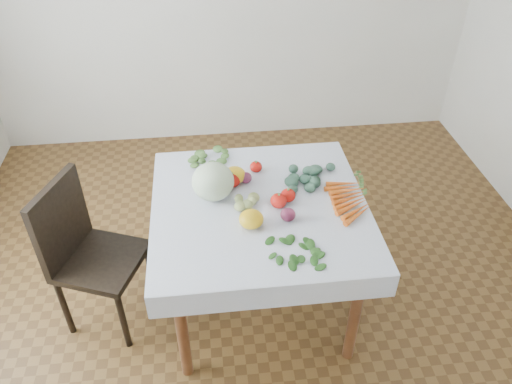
# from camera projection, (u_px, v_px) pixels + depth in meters

# --- Properties ---
(ground) EXTENTS (4.00, 4.00, 0.00)m
(ground) POSITION_uv_depth(u_px,v_px,m) (259.00, 300.00, 3.07)
(ground) COLOR brown
(table) EXTENTS (1.00, 1.00, 0.75)m
(table) POSITION_uv_depth(u_px,v_px,m) (260.00, 220.00, 2.67)
(table) COLOR brown
(table) RESTS_ON ground
(tablecloth) EXTENTS (1.12, 1.12, 0.01)m
(tablecloth) POSITION_uv_depth(u_px,v_px,m) (260.00, 206.00, 2.61)
(tablecloth) COLOR white
(tablecloth) RESTS_ON table
(chair) EXTENTS (0.54, 0.54, 0.92)m
(chair) POSITION_uv_depth(u_px,v_px,m) (84.00, 247.00, 2.68)
(chair) COLOR black
(chair) RESTS_ON ground
(cabbage) EXTENTS (0.25, 0.25, 0.20)m
(cabbage) POSITION_uv_depth(u_px,v_px,m) (213.00, 181.00, 2.60)
(cabbage) COLOR silver
(cabbage) RESTS_ON tablecloth
(tomato_a) EXTENTS (0.09, 0.09, 0.06)m
(tomato_a) POSITION_uv_depth(u_px,v_px,m) (256.00, 167.00, 2.83)
(tomato_a) COLOR red
(tomato_a) RESTS_ON tablecloth
(tomato_b) EXTENTS (0.09, 0.09, 0.08)m
(tomato_b) POSITION_uv_depth(u_px,v_px,m) (279.00, 201.00, 2.58)
(tomato_b) COLOR red
(tomato_b) RESTS_ON tablecloth
(tomato_c) EXTENTS (0.11, 0.11, 0.08)m
(tomato_c) POSITION_uv_depth(u_px,v_px,m) (232.00, 180.00, 2.72)
(tomato_c) COLOR red
(tomato_c) RESTS_ON tablecloth
(tomato_d) EXTENTS (0.08, 0.08, 0.07)m
(tomato_d) POSITION_uv_depth(u_px,v_px,m) (288.00, 195.00, 2.62)
(tomato_d) COLOR red
(tomato_d) RESTS_ON tablecloth
(heirloom_back) EXTENTS (0.15, 0.15, 0.09)m
(heirloom_back) POSITION_uv_depth(u_px,v_px,m) (235.00, 175.00, 2.75)
(heirloom_back) COLOR gold
(heirloom_back) RESTS_ON tablecloth
(heirloom_front) EXTENTS (0.16, 0.16, 0.09)m
(heirloom_front) POSITION_uv_depth(u_px,v_px,m) (251.00, 219.00, 2.45)
(heirloom_front) COLOR gold
(heirloom_front) RESTS_ON tablecloth
(onion_a) EXTENTS (0.08, 0.08, 0.06)m
(onion_a) POSITION_uv_depth(u_px,v_px,m) (246.00, 178.00, 2.75)
(onion_a) COLOR #621C3B
(onion_a) RESTS_ON tablecloth
(onion_b) EXTENTS (0.10, 0.10, 0.07)m
(onion_b) POSITION_uv_depth(u_px,v_px,m) (288.00, 215.00, 2.50)
(onion_b) COLOR #621C3B
(onion_b) RESTS_ON tablecloth
(tomatillo_cluster) EXTENTS (0.13, 0.11, 0.05)m
(tomatillo_cluster) POSITION_uv_depth(u_px,v_px,m) (249.00, 203.00, 2.59)
(tomatillo_cluster) COLOR #A9BA6B
(tomatillo_cluster) RESTS_ON tablecloth
(carrot_bunch) EXTENTS (0.21, 0.36, 0.03)m
(carrot_bunch) POSITION_uv_depth(u_px,v_px,m) (350.00, 198.00, 2.63)
(carrot_bunch) COLOR #F15A1A
(carrot_bunch) RESTS_ON tablecloth
(kale_bunch) EXTENTS (0.26, 0.27, 0.04)m
(kale_bunch) POSITION_uv_depth(u_px,v_px,m) (315.00, 179.00, 2.75)
(kale_bunch) COLOR #385B48
(kale_bunch) RESTS_ON tablecloth
(basil_bunch) EXTENTS (0.28, 0.20, 0.01)m
(basil_bunch) POSITION_uv_depth(u_px,v_px,m) (295.00, 254.00, 2.32)
(basil_bunch) COLOR #25591C
(basil_bunch) RESTS_ON tablecloth
(dill_bunch) EXTENTS (0.22, 0.17, 0.02)m
(dill_bunch) POSITION_uv_depth(u_px,v_px,m) (211.00, 158.00, 2.94)
(dill_bunch) COLOR #527A38
(dill_bunch) RESTS_ON tablecloth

